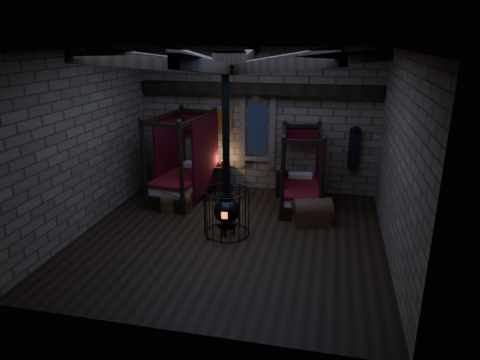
% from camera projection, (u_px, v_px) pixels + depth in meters
% --- Properties ---
extents(room, '(7.02, 7.02, 4.29)m').
position_uv_depth(room, '(231.00, 73.00, 8.94)').
color(room, black).
rests_on(room, ground).
extents(bed_left, '(1.53, 2.46, 2.42)m').
position_uv_depth(bed_left, '(185.00, 178.00, 12.32)').
color(bed_left, black).
rests_on(bed_left, ground).
extents(bed_right, '(1.26, 2.12, 2.12)m').
position_uv_depth(bed_right, '(300.00, 188.00, 11.68)').
color(bed_right, black).
rests_on(bed_right, ground).
extents(trunk_left, '(0.86, 0.64, 0.58)m').
position_uv_depth(trunk_left, '(177.00, 202.00, 11.46)').
color(trunk_left, '#5A311C').
rests_on(trunk_left, ground).
extents(trunk_right, '(1.06, 0.86, 0.68)m').
position_uv_depth(trunk_right, '(312.00, 212.00, 10.64)').
color(trunk_right, '#5A311C').
rests_on(trunk_right, ground).
extents(nightstand_left, '(0.55, 0.53, 0.92)m').
position_uv_depth(nightstand_left, '(223.00, 177.00, 13.01)').
color(nightstand_left, black).
rests_on(nightstand_left, ground).
extents(nightstand_right, '(0.53, 0.51, 0.78)m').
position_uv_depth(nightstand_right, '(283.00, 183.00, 12.55)').
color(nightstand_right, black).
rests_on(nightstand_right, ground).
extents(stove, '(1.08, 1.08, 4.05)m').
position_uv_depth(stove, '(227.00, 208.00, 9.97)').
color(stove, black).
rests_on(stove, ground).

